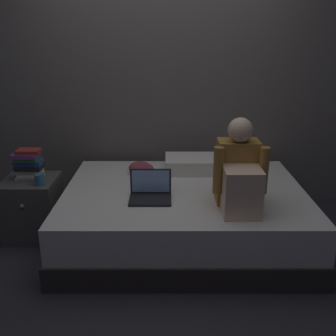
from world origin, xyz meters
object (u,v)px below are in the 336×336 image
laptop (151,192)px  pillow (196,164)px  nightstand (33,208)px  mug (40,179)px  clothes_pile (142,168)px  person_sitting (239,175)px  book_stack (29,164)px  bed (184,215)px

laptop → pillow: laptop is taller
nightstand → laptop: bearing=-15.3°
mug → clothes_pile: size_ratio=0.40×
person_sitting → pillow: 0.86m
person_sitting → clothes_pile: 1.05m
person_sitting → book_stack: (-1.68, 0.45, -0.07)m
bed → nightstand: 1.30m
pillow → mug: (-1.29, -0.49, 0.03)m
clothes_pile → nightstand: bearing=-162.9°
person_sitting → bed: bearing=137.5°
nightstand → person_sitting: size_ratio=0.79×
person_sitting → mug: person_sitting is taller
nightstand → mug: mug is taller
bed → pillow: size_ratio=3.57×
nightstand → person_sitting: person_sitting is taller
nightstand → book_stack: 0.39m
book_stack → mug: size_ratio=2.88×
bed → laptop: bearing=-142.9°
nightstand → person_sitting: bearing=-14.2°
bed → laptop: laptop is taller
book_stack → person_sitting: bearing=-15.0°
pillow → laptop: bearing=-120.9°
laptop → clothes_pile: (-0.10, 0.57, -0.00)m
bed → book_stack: 1.37m
bed → person_sitting: (0.38, -0.35, 0.49)m
laptop → clothes_pile: size_ratio=1.42×
clothes_pile → laptop: bearing=-79.5°
pillow → mug: size_ratio=6.22×
clothes_pile → person_sitting: bearing=-43.3°
nightstand → pillow: (1.42, 0.37, 0.27)m
laptop → book_stack: 1.08m
bed → nightstand: bearing=176.5°
book_stack → clothes_pile: size_ratio=1.15×
person_sitting → mug: (-1.55, 0.31, -0.15)m
mug → pillow: bearing=20.8°
pillow → clothes_pile: (-0.50, -0.09, -0.01)m
laptop → book_stack: bearing=163.5°
nightstand → book_stack: book_stack is taller
bed → pillow: pillow is taller
bed → person_sitting: 0.71m
pillow → mug: 1.38m
pillow → book_stack: (-1.42, -0.35, 0.11)m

